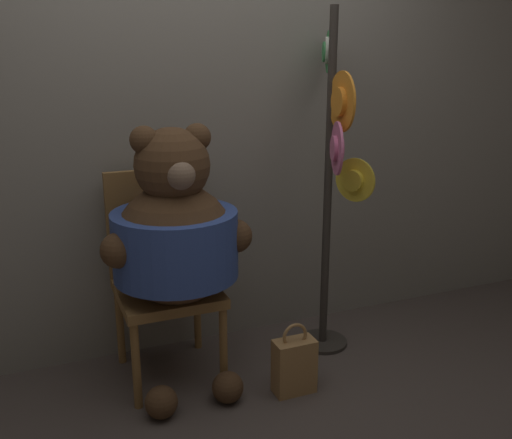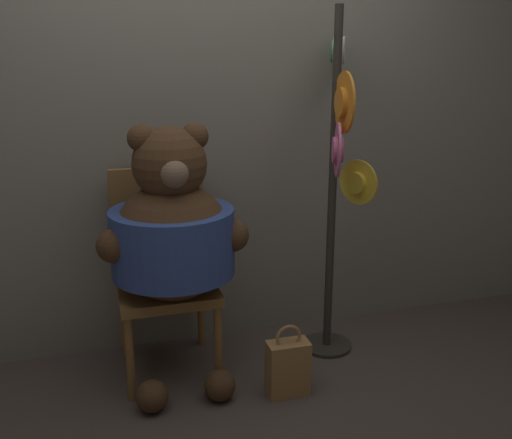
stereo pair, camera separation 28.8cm
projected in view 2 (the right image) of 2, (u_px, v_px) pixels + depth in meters
ground_plane at (240, 404)px, 2.72m from camera, size 14.00×14.00×0.00m
wall_back at (201, 120)px, 3.09m from camera, size 8.00×0.10×2.53m
chair at (163, 266)px, 2.95m from camera, size 0.49×0.51×1.04m
teddy_bear at (173, 234)px, 2.73m from camera, size 0.72×0.64×1.30m
hat_display_rack at (338, 156)px, 2.94m from camera, size 0.28×0.60×1.84m
handbag_on_ground at (288, 367)px, 2.77m from camera, size 0.20×0.11×0.37m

